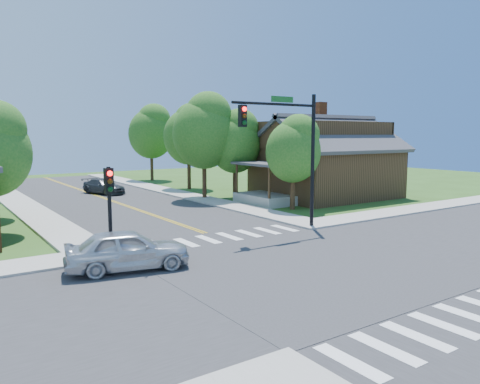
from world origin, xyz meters
TOP-DOWN VIEW (x-y plane):
  - ground at (0.00, 0.00)m, footprint 100.00×100.00m
  - road_ns at (0.00, 0.00)m, footprint 10.00×90.00m
  - road_ew at (0.00, 0.00)m, footprint 90.00×10.00m
  - intersection_patch at (0.00, 0.00)m, footprint 10.20×10.20m
  - sidewalk_ne at (15.82, 15.82)m, footprint 40.00×40.00m
  - crosswalk_north at (0.00, 6.20)m, footprint 8.85×2.00m
  - crosswalk_south at (0.00, -6.20)m, footprint 8.85×2.00m
  - centerline at (0.00, 0.00)m, footprint 0.30×90.00m
  - signal_mast_ne at (3.91, 5.59)m, footprint 5.30×0.42m
  - signal_pole_nw at (-5.60, 5.58)m, footprint 0.34×0.42m
  - house_ne at (15.11, 14.23)m, footprint 13.05×8.80m
  - tree_e_a at (8.98, 10.97)m, footprint 3.80×3.61m
  - tree_e_b at (8.84, 17.84)m, footprint 4.19×3.98m
  - tree_e_c at (8.85, 25.57)m, footprint 4.69×4.46m
  - tree_e_d at (9.36, 35.24)m, footprint 4.96×4.71m
  - tree_house at (6.59, 18.81)m, footprint 4.94×4.69m
  - car_silver at (-5.67, 3.50)m, footprint 3.76×5.34m
  - car_dgrey at (0.88, 26.25)m, footprint 4.33×5.37m

SIDE VIEW (x-z plane):
  - ground at x=0.00m, z-range 0.00..0.00m
  - intersection_patch at x=0.00m, z-range -0.03..0.03m
  - road_ns at x=0.00m, z-range 0.00..0.04m
  - road_ew at x=0.00m, z-range 0.01..0.04m
  - crosswalk_north at x=0.00m, z-range 0.04..0.05m
  - crosswalk_south at x=0.00m, z-range 0.04..0.05m
  - centerline at x=0.00m, z-range 0.04..0.05m
  - sidewalk_ne at x=15.82m, z-range 0.00..0.14m
  - car_dgrey at x=0.88m, z-range 0.00..1.26m
  - car_silver at x=-5.67m, z-range 0.00..1.56m
  - signal_pole_nw at x=-5.60m, z-range 0.76..4.56m
  - house_ne at x=15.11m, z-range -0.23..6.88m
  - tree_e_a at x=8.98m, z-range 1.00..7.45m
  - tree_e_b at x=8.84m, z-range 1.10..8.22m
  - signal_mast_ne at x=3.91m, z-range 1.25..8.45m
  - tree_e_c at x=8.85m, z-range 1.24..9.21m
  - tree_house at x=6.59m, z-range 1.30..9.70m
  - tree_e_d at x=9.36m, z-range 1.31..9.74m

